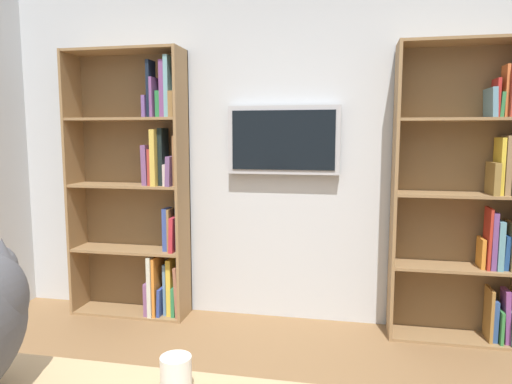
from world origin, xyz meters
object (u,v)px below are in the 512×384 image
at_px(bookshelf_left, 473,197).
at_px(bookshelf_right, 143,190).
at_px(wall_mounted_tv, 283,140).
at_px(coffee_mug, 176,375).

distance_m(bookshelf_left, bookshelf_right, 2.41).
bearing_deg(bookshelf_left, bookshelf_right, 0.05).
height_order(bookshelf_right, wall_mounted_tv, bookshelf_right).
bearing_deg(wall_mounted_tv, bookshelf_right, 4.34).
xyz_separation_m(bookshelf_left, coffee_mug, (1.25, 2.30, -0.19)).
relative_size(bookshelf_right, coffee_mug, 21.51).
bearing_deg(bookshelf_right, bookshelf_left, -179.95).
relative_size(bookshelf_right, wall_mounted_tv, 2.48).
distance_m(bookshelf_left, coffee_mug, 2.62).
relative_size(bookshelf_left, bookshelf_right, 0.99).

